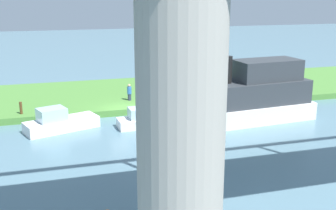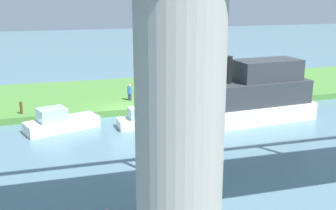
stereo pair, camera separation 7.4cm
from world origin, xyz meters
name	(u,v)px [view 2 (the right image)]	position (x,y,z in m)	size (l,w,h in m)	color
ground_plane	(127,116)	(0.00, 0.00, 0.00)	(160.00, 160.00, 0.00)	slate
grassy_bank	(114,95)	(0.00, -6.00, 0.25)	(80.00, 12.00, 0.50)	#4C8438
bridge_pylon	(180,118)	(1.68, 18.44, 5.31)	(2.85, 2.85, 10.62)	#9E998E
person_on_bank	(130,92)	(-0.80, -2.71, 1.20)	(0.40, 0.40, 1.39)	#2D334C
mooring_post	(21,108)	(7.65, -1.00, 0.95)	(0.20, 0.20, 0.91)	brown
motorboat_red	(255,96)	(-8.82, 3.77, 1.81)	(9.81, 3.99, 4.89)	white
riverboat_paddlewheel	(146,120)	(-0.81, 3.02, 0.50)	(4.27, 1.67, 1.40)	white
pontoon_yellow	(60,122)	(5.06, 2.19, 0.59)	(5.24, 3.27, 1.65)	white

